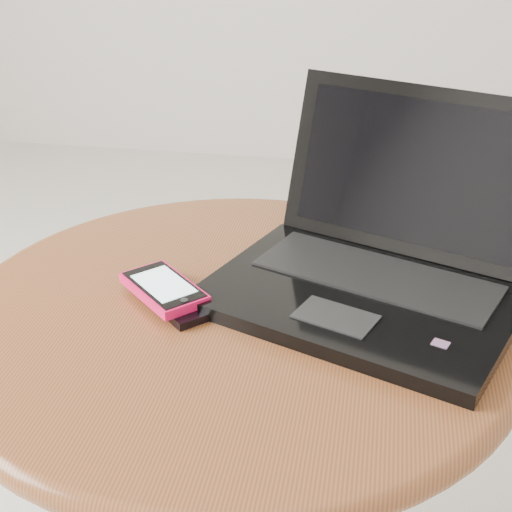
# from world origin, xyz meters

# --- Properties ---
(table) EXTENTS (0.69, 0.69, 0.55)m
(table) POSITION_xyz_m (-0.05, -0.07, 0.43)
(table) COLOR maroon
(table) RESTS_ON ground
(laptop) EXTENTS (0.45, 0.42, 0.23)m
(laptop) POSITION_xyz_m (0.12, -0.01, 0.59)
(laptop) COLOR black
(laptop) RESTS_ON table
(phone_black) EXTENTS (0.12, 0.12, 0.01)m
(phone_black) POSITION_xyz_m (-0.12, -0.08, 0.56)
(phone_black) COLOR black
(phone_black) RESTS_ON table
(phone_pink) EXTENTS (0.13, 0.13, 0.01)m
(phone_pink) POSITION_xyz_m (-0.14, -0.08, 0.57)
(phone_pink) COLOR #EC114F
(phone_pink) RESTS_ON phone_black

